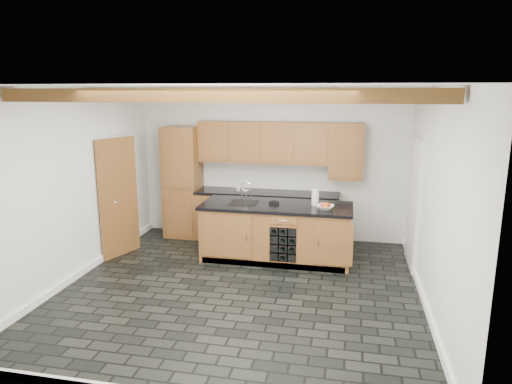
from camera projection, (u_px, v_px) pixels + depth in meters
ground at (240, 289)px, 6.47m from camera, size 5.00×5.00×0.00m
room_shell at (242, 176)px, 6.66m from camera, size 5.01×5.00×5.00m
back_cabinetry at (249, 188)px, 8.47m from camera, size 3.65×0.62×2.20m
island at (276, 232)px, 7.54m from camera, size 2.48×0.96×0.93m
faucet at (244, 200)px, 7.59m from camera, size 0.45×0.40×0.34m
kitchen_scale at (274, 202)px, 7.49m from camera, size 0.19×0.14×0.05m
fruit_bowl at (325, 207)px, 7.14m from camera, size 0.31×0.31×0.07m
fruit_cluster at (325, 205)px, 7.13m from camera, size 0.16×0.17×0.07m
paper_towel at (315, 197)px, 7.39m from camera, size 0.12×0.12×0.26m
mug at (238, 189)px, 8.44m from camera, size 0.09×0.09×0.08m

